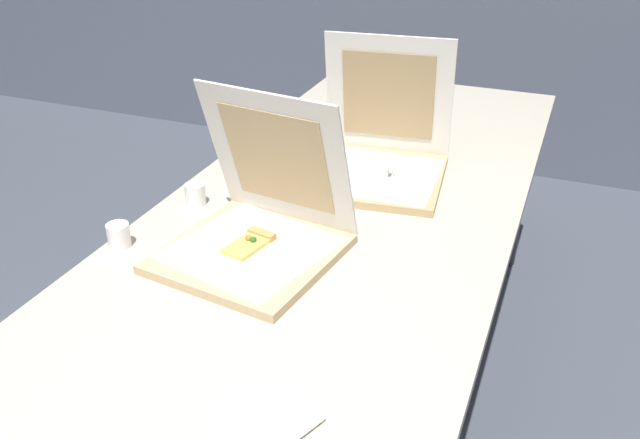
# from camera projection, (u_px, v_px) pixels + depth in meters

# --- Properties ---
(table) EXTENTS (0.91, 2.36, 0.73)m
(table) POSITION_uv_depth(u_px,v_px,m) (338.00, 223.00, 1.79)
(table) COLOR #BCB29E
(table) RESTS_ON ground
(pizza_box_front) EXTENTS (0.42, 0.42, 0.37)m
(pizza_box_front) POSITION_uv_depth(u_px,v_px,m) (256.00, 232.00, 1.55)
(pizza_box_front) COLOR tan
(pizza_box_front) RESTS_ON table
(pizza_box_middle) EXTENTS (0.41, 0.41, 0.38)m
(pizza_box_middle) POSITION_uv_depth(u_px,v_px,m) (379.00, 158.00, 1.92)
(pizza_box_middle) COLOR tan
(pizza_box_middle) RESTS_ON table
(cup_white_mid) EXTENTS (0.05, 0.05, 0.06)m
(cup_white_mid) POSITION_uv_depth(u_px,v_px,m) (243.00, 170.00, 1.91)
(cup_white_mid) COLOR white
(cup_white_mid) RESTS_ON table
(cup_white_near_center) EXTENTS (0.05, 0.05, 0.06)m
(cup_white_near_center) POSITION_uv_depth(u_px,v_px,m) (195.00, 194.00, 1.78)
(cup_white_near_center) COLOR white
(cup_white_near_center) RESTS_ON table
(cup_white_far) EXTENTS (0.05, 0.05, 0.06)m
(cup_white_far) POSITION_uv_depth(u_px,v_px,m) (297.00, 144.00, 2.08)
(cup_white_far) COLOR white
(cup_white_far) RESTS_ON table
(cup_white_near_left) EXTENTS (0.05, 0.05, 0.06)m
(cup_white_near_left) POSITION_uv_depth(u_px,v_px,m) (119.00, 235.00, 1.59)
(cup_white_near_left) COLOR white
(cup_white_near_left) RESTS_ON table
(napkin_pile) EXTENTS (0.18, 0.18, 0.01)m
(napkin_pile) POSITION_uv_depth(u_px,v_px,m) (264.00, 426.00, 1.10)
(napkin_pile) COLOR white
(napkin_pile) RESTS_ON table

